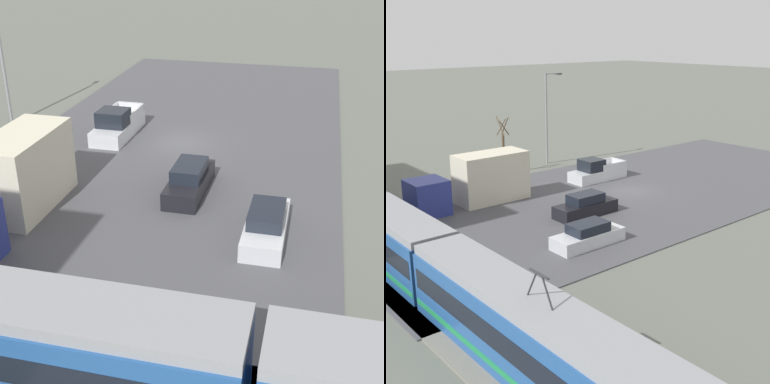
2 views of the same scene
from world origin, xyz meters
TOP-DOWN VIEW (x-y plane):
  - ground_plane at (0.00, 0.00)m, footprint 320.00×320.00m
  - road_surface at (0.00, 0.00)m, footprint 19.86×45.64m
  - light_rail_tram at (-7.33, 20.42)m, footprint 32.18×2.62m
  - box_truck at (5.04, 11.27)m, footprint 2.59×9.27m
  - pickup_truck at (4.30, -0.21)m, footprint 1.98×5.30m
  - sedan_car_0 at (-2.26, 6.79)m, footprint 1.71×4.78m
  - sedan_car_1 at (-6.59, 10.34)m, footprint 1.74×4.70m
  - street_tree at (11.78, 4.59)m, footprint 1.24×1.03m
  - street_lamp_near_crossing at (12.41, -1.04)m, footprint 0.36×1.95m
  - no_parking_sign at (12.32, 7.14)m, footprint 0.32×0.08m

SIDE VIEW (x-z plane):
  - ground_plane at x=0.00m, z-range 0.00..0.00m
  - road_surface at x=0.00m, z-range 0.00..0.08m
  - sedan_car_1 at x=-6.59m, z-range -0.05..1.38m
  - sedan_car_0 at x=-2.26m, z-range -0.06..1.52m
  - pickup_truck at x=4.30m, z-range -0.16..1.79m
  - no_parking_sign at x=12.32m, z-range 0.25..2.55m
  - light_rail_tram at x=-7.33m, z-range -0.53..3.81m
  - box_truck at x=5.04m, z-range -0.06..3.66m
  - street_tree at x=11.78m, z-range -0.24..5.03m
  - street_lamp_near_crossing at x=12.41m, z-range 0.64..9.51m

